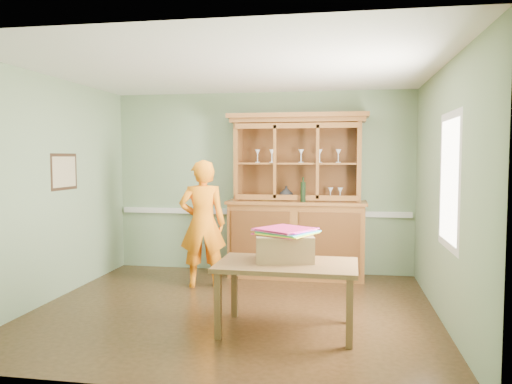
% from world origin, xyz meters
% --- Properties ---
extents(floor, '(4.50, 4.50, 0.00)m').
position_xyz_m(floor, '(0.00, 0.00, 0.00)').
color(floor, '#482C17').
rests_on(floor, ground).
extents(ceiling, '(4.50, 4.50, 0.00)m').
position_xyz_m(ceiling, '(0.00, 0.00, 2.70)').
color(ceiling, white).
rests_on(ceiling, wall_back).
extents(wall_back, '(4.50, 0.00, 4.50)m').
position_xyz_m(wall_back, '(0.00, 2.00, 1.35)').
color(wall_back, gray).
rests_on(wall_back, floor).
extents(wall_left, '(0.00, 4.00, 4.00)m').
position_xyz_m(wall_left, '(-2.25, 0.00, 1.35)').
color(wall_left, gray).
rests_on(wall_left, floor).
extents(wall_right, '(0.00, 4.00, 4.00)m').
position_xyz_m(wall_right, '(2.25, 0.00, 1.35)').
color(wall_right, gray).
rests_on(wall_right, floor).
extents(wall_front, '(4.50, 0.00, 4.50)m').
position_xyz_m(wall_front, '(0.00, -2.00, 1.35)').
color(wall_front, gray).
rests_on(wall_front, floor).
extents(chair_rail, '(4.41, 0.05, 0.08)m').
position_xyz_m(chair_rail, '(0.00, 1.98, 0.90)').
color(chair_rail, silver).
rests_on(chair_rail, wall_back).
extents(framed_map, '(0.03, 0.60, 0.46)m').
position_xyz_m(framed_map, '(-2.23, 0.30, 1.55)').
color(framed_map, '#342115').
rests_on(framed_map, wall_left).
extents(window_panel, '(0.03, 0.96, 1.36)m').
position_xyz_m(window_panel, '(2.23, -0.30, 1.50)').
color(window_panel, silver).
rests_on(window_panel, wall_right).
extents(china_hutch, '(2.00, 0.66, 2.36)m').
position_xyz_m(china_hutch, '(0.55, 1.73, 0.82)').
color(china_hutch, brown).
rests_on(china_hutch, floor).
extents(dining_table, '(1.39, 0.86, 0.69)m').
position_xyz_m(dining_table, '(0.67, -0.59, 0.61)').
color(dining_table, brown).
rests_on(dining_table, floor).
extents(cardboard_box, '(0.64, 0.55, 0.26)m').
position_xyz_m(cardboard_box, '(0.63, -0.48, 0.82)').
color(cardboard_box, '#926F4B').
rests_on(cardboard_box, dining_table).
extents(kite_stack, '(0.66, 0.66, 0.06)m').
position_xyz_m(kite_stack, '(0.64, -0.45, 0.98)').
color(kite_stack, '#D62069').
rests_on(kite_stack, cardboard_box).
extents(person, '(0.71, 0.56, 1.70)m').
position_xyz_m(person, '(-0.63, 0.94, 0.85)').
color(person, orange).
rests_on(person, floor).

